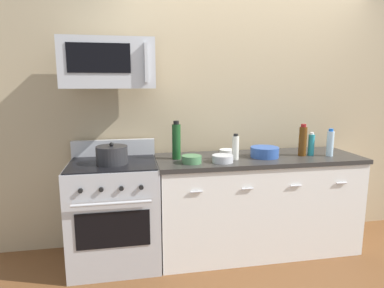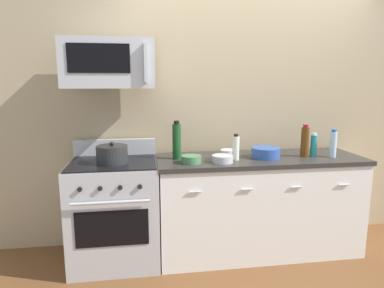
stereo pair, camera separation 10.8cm
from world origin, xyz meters
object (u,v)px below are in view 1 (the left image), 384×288
bottle_vinegar_white (235,147)px  bottle_wine_green (176,141)px  stockpot (112,155)px  bottle_water_clear (330,143)px  bottle_wine_amber (303,141)px  bowl_green_glaze (192,159)px  bowl_white_ceramic (227,152)px  bowl_steel_prep (223,158)px  microwave (109,64)px  bowl_blue_mixing (265,152)px  bottle_dish_soap (311,144)px  range_oven (115,212)px

bottle_vinegar_white → bottle_wine_green: bottle_wine_green is taller
stockpot → bottle_water_clear: bearing=-1.5°
bottle_wine_amber → stockpot: bearing=-179.8°
bowl_green_glaze → bowl_white_ceramic: size_ratio=1.20×
bottle_water_clear → bowl_steel_prep: bottle_water_clear is taller
microwave → bowl_blue_mixing: 1.58m
bottle_water_clear → bowl_white_ceramic: bearing=167.1°
bottle_wine_amber → bottle_dish_soap: bottle_wine_amber is taller
bowl_white_ceramic → bowl_steel_prep: bearing=-113.8°
microwave → bottle_dish_soap: 1.97m
microwave → bottle_wine_amber: 1.87m
range_oven → bottle_wine_green: 0.83m
bottle_wine_amber → bowl_steel_prep: (-0.81, -0.12, -0.11)m
bottle_wine_green → stockpot: size_ratio=1.31×
bottle_dish_soap → bowl_green_glaze: bearing=-175.3°
bottle_dish_soap → bowl_blue_mixing: bearing=179.0°
bowl_white_ceramic → bowl_green_glaze: bearing=-147.1°
stockpot → bowl_steel_prep: bearing=-6.7°
bowl_green_glaze → bottle_dish_soap: bearing=4.7°
microwave → bottle_vinegar_white: size_ratio=3.20×
bottle_water_clear → stockpot: size_ratio=0.97×
bottle_wine_green → stockpot: 0.57m
bottle_vinegar_white → bowl_green_glaze: (-0.41, -0.06, -0.08)m
microwave → bottle_water_clear: bearing=-4.3°
microwave → bottle_water_clear: (1.99, -0.15, -0.71)m
bottle_wine_amber → bottle_water_clear: bearing=-13.0°
bowl_blue_mixing → stockpot: bearing=-179.4°
bottle_wine_green → bottle_dish_soap: bearing=-3.8°
bottle_vinegar_white → bowl_white_ceramic: (-0.02, 0.19, -0.08)m
bowl_green_glaze → bowl_steel_prep: bearing=-4.2°
bottle_dish_soap → bowl_white_ceramic: bearing=168.7°
range_oven → microwave: 1.28m
microwave → bottle_wine_amber: microwave is taller
bottle_wine_amber → stockpot: size_ratio=1.13×
bottle_vinegar_white → bottle_wine_green: bearing=166.5°
bottle_vinegar_white → stockpot: (-1.07, 0.03, -0.03)m
bowl_green_glaze → bowl_steel_prep: 0.27m
bowl_green_glaze → bowl_blue_mixing: bowl_blue_mixing is taller
bowl_white_ceramic → stockpot: (-1.05, -0.16, 0.05)m
bottle_wine_amber → bowl_green_glaze: bearing=-174.9°
bottle_vinegar_white → bottle_wine_amber: bearing=3.3°
range_oven → bowl_white_ceramic: (1.05, 0.11, 0.48)m
microwave → bowl_blue_mixing: bearing=-3.5°
bottle_vinegar_white → bowl_white_ceramic: bearing=95.6°
range_oven → stockpot: bearing=-90.0°
microwave → bottle_dish_soap: size_ratio=3.41×
bowl_green_glaze → bowl_white_ceramic: bearing=32.9°
bottle_water_clear → bowl_green_glaze: (-1.32, -0.04, -0.09)m
range_oven → bottle_water_clear: (1.99, -0.10, 0.57)m
bowl_green_glaze → bottle_wine_amber: bearing=5.1°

